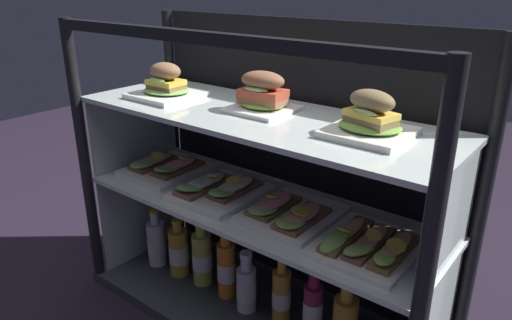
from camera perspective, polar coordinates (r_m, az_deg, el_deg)
name	(u,v)px	position (r m, az deg, el deg)	size (l,w,h in m)	color
ground_plane	(256,318)	(1.67, 0.00, -18.51)	(6.00, 6.00, 0.02)	black
case_base_deck	(256,311)	(1.65, 0.00, -17.70)	(1.19, 0.44, 0.04)	#303539
case_frame	(278,163)	(1.48, 2.61, -0.38)	(1.19, 0.44, 0.94)	black
riser_lower_tier	(256,259)	(1.54, 0.00, -11.82)	(1.12, 0.37, 0.36)	silver
shelf_lower_glass	(256,206)	(1.44, 0.00, -5.49)	(1.14, 0.39, 0.01)	silver
riser_upper_tier	(256,162)	(1.38, 0.00, -0.28)	(1.12, 0.37, 0.27)	silver
shelf_upper_glass	(256,116)	(1.34, 0.00, 5.32)	(1.14, 0.39, 0.01)	silver
plated_roll_sandwich_far_right	(166,86)	(1.54, -10.76, 8.76)	(0.20, 0.20, 0.11)	white
plated_roll_sandwich_left_of_center	(261,95)	(1.35, 0.63, 7.85)	(0.17, 0.17, 0.11)	white
plated_roll_sandwich_far_left	(370,120)	(1.16, 13.57, 4.66)	(0.19, 0.19, 0.11)	white
open_sandwich_tray_far_left	(166,167)	(1.68, -10.77, -0.86)	(0.23, 0.27, 0.06)	white
open_sandwich_tray_near_right_corner	(218,189)	(1.48, -4.54, -3.55)	(0.23, 0.27, 0.06)	white
open_sandwich_tray_far_right	(289,213)	(1.35, 3.99, -6.33)	(0.23, 0.27, 0.06)	white
open_sandwich_tray_left_of_center	(368,244)	(1.23, 13.35, -9.84)	(0.23, 0.27, 0.06)	white
juice_bottle_near_post	(157,243)	(1.84, -11.86, -9.73)	(0.07, 0.07, 0.23)	white
juice_bottle_front_middle	(179,251)	(1.77, -9.26, -10.79)	(0.07, 0.07, 0.22)	gold
juice_bottle_front_right_end	(202,258)	(1.70, -6.50, -11.58)	(0.07, 0.07, 0.24)	#BACB4E
juice_bottle_tucked_behind	(226,268)	(1.63, -3.57, -12.87)	(0.06, 0.06, 0.24)	orange
juice_bottle_back_center	(246,287)	(1.58, -1.17, -14.99)	(0.06, 0.06, 0.21)	white
juice_bottle_front_fourth	(282,294)	(1.54, 3.12, -15.81)	(0.06, 0.06, 0.24)	gold
juice_bottle_back_left	(312,309)	(1.48, 6.76, -17.38)	(0.06, 0.06, 0.24)	#952C48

